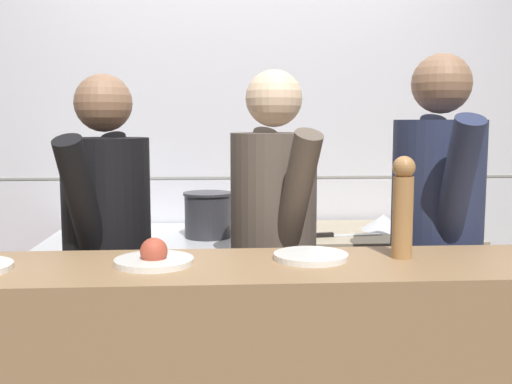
% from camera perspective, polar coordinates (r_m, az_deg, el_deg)
% --- Properties ---
extents(wall_back_tiled, '(8.00, 0.06, 2.60)m').
position_cam_1_polar(wall_back_tiled, '(3.31, -1.17, 4.03)').
color(wall_back_tiled, silver).
rests_on(wall_back_tiled, ground_plane).
extents(oven_range, '(0.95, 0.71, 0.90)m').
position_cam_1_polar(oven_range, '(3.08, -9.94, -12.35)').
color(oven_range, maroon).
rests_on(oven_range, ground_plane).
extents(prep_counter, '(1.07, 0.65, 0.91)m').
position_cam_1_polar(prep_counter, '(3.14, 9.43, -11.93)').
color(prep_counter, gray).
rests_on(prep_counter, ground_plane).
extents(stock_pot, '(0.26, 0.26, 0.16)m').
position_cam_1_polar(stock_pot, '(2.94, -15.06, -2.61)').
color(stock_pot, '#B7BABF').
rests_on(stock_pot, oven_range).
extents(sauce_pot, '(0.24, 0.24, 0.22)m').
position_cam_1_polar(sauce_pot, '(2.88, -4.60, -2.06)').
color(sauce_pot, '#2D2D33').
rests_on(sauce_pot, oven_range).
extents(mixing_bowl_steel, '(0.23, 0.23, 0.08)m').
position_cam_1_polar(mixing_bowl_steel, '(3.07, 12.02, -2.83)').
color(mixing_bowl_steel, '#B7BABF').
rests_on(mixing_bowl_steel, prep_counter).
extents(chefs_knife, '(0.36, 0.08, 0.02)m').
position_cam_1_polar(chefs_knife, '(2.87, 7.98, -4.07)').
color(chefs_knife, '#B7BABF').
rests_on(chefs_knife, prep_counter).
extents(plated_dish_appetiser, '(0.23, 0.23, 0.08)m').
position_cam_1_polar(plated_dish_appetiser, '(1.81, -9.69, -6.19)').
color(plated_dish_appetiser, white).
rests_on(plated_dish_appetiser, pass_counter).
extents(plated_dish_dessert, '(0.23, 0.23, 0.02)m').
position_cam_1_polar(plated_dish_dessert, '(1.86, 5.24, -6.11)').
color(plated_dish_dessert, white).
rests_on(plated_dish_dessert, pass_counter).
extents(pepper_mill, '(0.07, 0.07, 0.32)m').
position_cam_1_polar(pepper_mill, '(1.90, 13.82, -1.21)').
color(pepper_mill, '#AD7A47').
rests_on(pepper_mill, pass_counter).
extents(chef_head_cook, '(0.40, 0.71, 1.63)m').
position_cam_1_polar(chef_head_cook, '(2.39, -13.91, -6.73)').
color(chef_head_cook, black).
rests_on(chef_head_cook, ground_plane).
extents(chef_sous, '(0.42, 0.72, 1.65)m').
position_cam_1_polar(chef_sous, '(2.37, 1.67, -6.33)').
color(chef_sous, black).
rests_on(chef_sous, ground_plane).
extents(chef_line, '(0.37, 0.75, 1.71)m').
position_cam_1_polar(chef_line, '(2.44, 16.74, -5.44)').
color(chef_line, black).
rests_on(chef_line, ground_plane).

